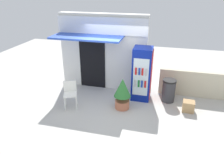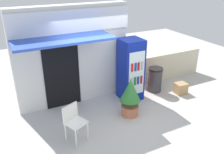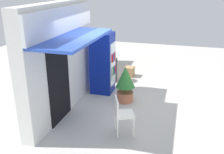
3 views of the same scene
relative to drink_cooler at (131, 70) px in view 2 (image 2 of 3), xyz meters
name	(u,v)px [view 2 (image 2 of 3)]	position (x,y,z in m)	size (l,w,h in m)	color
ground	(118,118)	(-0.90, -0.87, -0.94)	(16.00, 16.00, 0.00)	beige
storefront_building	(72,54)	(-1.60, 0.61, 0.55)	(3.30, 1.31, 2.84)	silver
drink_cooler	(131,70)	(0.00, 0.00, 0.00)	(0.65, 0.70, 1.87)	navy
plastic_chair	(74,120)	(-2.20, -1.14, -0.41)	(0.55, 0.54, 0.88)	white
potted_plant_near_shop	(130,95)	(-0.51, -0.83, -0.34)	(0.55, 0.55, 1.05)	#BC6B4C
trash_bin	(155,79)	(0.95, 0.03, -0.53)	(0.47, 0.47, 0.80)	#38383D
stone_boundary_wall	(167,66)	(1.95, 0.65, -0.45)	(2.72, 0.24, 0.97)	beige
cardboard_box	(181,88)	(1.59, -0.50, -0.76)	(0.36, 0.32, 0.35)	tan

